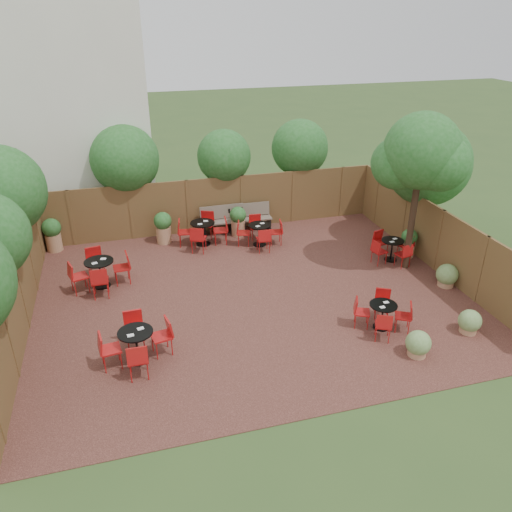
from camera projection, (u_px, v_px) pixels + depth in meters
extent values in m
plane|color=#354F23|center=(252.00, 296.00, 14.55)|extent=(80.00, 80.00, 0.00)
cube|color=#3E2019|center=(252.00, 295.00, 14.54)|extent=(12.00, 10.00, 0.02)
cube|color=brown|center=(215.00, 204.00, 18.42)|extent=(12.00, 0.08, 2.00)
cube|color=brown|center=(20.00, 295.00, 12.65)|extent=(0.08, 10.00, 2.00)
cube|color=brown|center=(439.00, 241.00, 15.56)|extent=(0.08, 10.00, 2.00)
cube|color=silver|center=(76.00, 112.00, 18.58)|extent=(5.00, 4.00, 8.00)
sphere|color=#1E571C|center=(125.00, 159.00, 17.53)|extent=(2.37, 2.37, 2.37)
sphere|color=#1E571C|center=(224.00, 156.00, 18.35)|extent=(1.95, 1.95, 1.95)
sphere|color=#1E571C|center=(300.00, 148.00, 19.23)|extent=(2.15, 2.15, 2.15)
sphere|color=#1E571C|center=(428.00, 164.00, 16.62)|extent=(2.78, 2.78, 2.78)
cylinder|color=black|center=(414.00, 209.00, 15.23)|extent=(0.21, 0.21, 3.95)
sphere|color=#1E571C|center=(422.00, 151.00, 14.45)|extent=(2.23, 2.23, 2.23)
sphere|color=#1E571C|center=(397.00, 163.00, 14.86)|extent=(1.56, 1.56, 1.56)
sphere|color=#1E571C|center=(441.00, 163.00, 14.32)|extent=(1.63, 1.63, 1.63)
cube|color=brown|center=(250.00, 219.00, 18.55)|extent=(1.61, 0.51, 0.05)
cube|color=brown|center=(248.00, 209.00, 18.60)|extent=(1.60, 0.15, 0.48)
cube|color=black|center=(231.00, 227.00, 18.48)|extent=(0.07, 0.48, 0.43)
cube|color=black|center=(269.00, 223.00, 18.83)|extent=(0.07, 0.48, 0.43)
cube|color=brown|center=(223.00, 221.00, 18.30)|extent=(1.64, 0.54, 0.05)
cube|color=brown|center=(222.00, 212.00, 18.36)|extent=(1.63, 0.17, 0.49)
cube|color=black|center=(204.00, 230.00, 18.23)|extent=(0.08, 0.49, 0.43)
cube|color=black|center=(243.00, 226.00, 18.59)|extent=(0.08, 0.49, 0.43)
cylinder|color=black|center=(390.00, 259.00, 16.55)|extent=(0.42, 0.42, 0.03)
cylinder|color=black|center=(392.00, 250.00, 16.40)|extent=(0.05, 0.05, 0.66)
cylinder|color=black|center=(393.00, 241.00, 16.25)|extent=(0.72, 0.72, 0.03)
cube|color=white|center=(395.00, 239.00, 16.34)|extent=(0.15, 0.12, 0.01)
cube|color=white|center=(392.00, 242.00, 16.12)|extent=(0.15, 0.12, 0.01)
cylinder|color=black|center=(139.00, 359.00, 11.86)|extent=(0.47, 0.47, 0.03)
cylinder|color=black|center=(137.00, 346.00, 11.69)|extent=(0.05, 0.05, 0.75)
cylinder|color=black|center=(135.00, 332.00, 11.52)|extent=(0.82, 0.82, 0.03)
cube|color=white|center=(141.00, 329.00, 11.61)|extent=(0.16, 0.12, 0.02)
cube|color=white|center=(131.00, 335.00, 11.37)|extent=(0.16, 0.12, 0.02)
cylinder|color=black|center=(260.00, 244.00, 17.60)|extent=(0.45, 0.45, 0.03)
cylinder|color=black|center=(260.00, 235.00, 17.44)|extent=(0.05, 0.05, 0.71)
cylinder|color=black|center=(260.00, 225.00, 17.28)|extent=(0.77, 0.77, 0.03)
cube|color=white|center=(262.00, 223.00, 17.37)|extent=(0.15, 0.12, 0.02)
cube|color=white|center=(258.00, 226.00, 17.14)|extent=(0.15, 0.12, 0.02)
cylinder|color=black|center=(102.00, 285.00, 15.00)|extent=(0.49, 0.49, 0.03)
cylinder|color=black|center=(101.00, 274.00, 14.83)|extent=(0.06, 0.06, 0.78)
cylinder|color=black|center=(99.00, 262.00, 14.65)|extent=(0.85, 0.85, 0.03)
cube|color=white|center=(103.00, 259.00, 14.75)|extent=(0.17, 0.13, 0.02)
cube|color=white|center=(94.00, 263.00, 14.50)|extent=(0.17, 0.13, 0.02)
cylinder|color=black|center=(381.00, 327.00, 13.06)|extent=(0.41, 0.41, 0.03)
cylinder|color=black|center=(382.00, 316.00, 12.92)|extent=(0.05, 0.05, 0.65)
cylinder|color=black|center=(383.00, 305.00, 12.77)|extent=(0.71, 0.71, 0.03)
cube|color=white|center=(386.00, 302.00, 12.85)|extent=(0.16, 0.14, 0.01)
cube|color=white|center=(382.00, 307.00, 12.64)|extent=(0.16, 0.14, 0.01)
cylinder|color=black|center=(204.00, 244.00, 17.64)|extent=(0.48, 0.48, 0.03)
cylinder|color=black|center=(203.00, 234.00, 17.46)|extent=(0.06, 0.06, 0.77)
cylinder|color=black|center=(202.00, 223.00, 17.29)|extent=(0.84, 0.84, 0.03)
cube|color=white|center=(206.00, 221.00, 17.39)|extent=(0.18, 0.15, 0.02)
cube|color=white|center=(200.00, 224.00, 17.14)|extent=(0.18, 0.15, 0.02)
cylinder|color=#A87754|center=(164.00, 235.00, 17.66)|extent=(0.51, 0.51, 0.58)
sphere|color=#1E571C|center=(163.00, 221.00, 17.43)|extent=(0.61, 0.61, 0.61)
cylinder|color=#A87754|center=(238.00, 228.00, 18.25)|extent=(0.49, 0.49, 0.56)
sphere|color=#1E571C|center=(238.00, 215.00, 18.03)|extent=(0.59, 0.59, 0.59)
cylinder|color=#A87754|center=(54.00, 242.00, 17.09)|extent=(0.52, 0.52, 0.60)
sphere|color=#1E571C|center=(51.00, 228.00, 16.85)|extent=(0.62, 0.62, 0.62)
cylinder|color=#A87754|center=(408.00, 249.00, 16.71)|extent=(0.44, 0.44, 0.50)
sphere|color=#1E571C|center=(409.00, 237.00, 16.51)|extent=(0.52, 0.52, 0.52)
cylinder|color=#A87754|center=(468.00, 329.00, 12.85)|extent=(0.42, 0.42, 0.19)
sphere|color=#658746|center=(470.00, 321.00, 12.74)|extent=(0.58, 0.58, 0.58)
cylinder|color=#A87754|center=(417.00, 351.00, 12.00)|extent=(0.44, 0.44, 0.20)
sphere|color=#658746|center=(418.00, 343.00, 11.89)|extent=(0.60, 0.60, 0.60)
cylinder|color=#A87754|center=(446.00, 282.00, 14.99)|extent=(0.47, 0.47, 0.21)
sphere|color=#658746|center=(447.00, 274.00, 14.87)|extent=(0.64, 0.64, 0.64)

